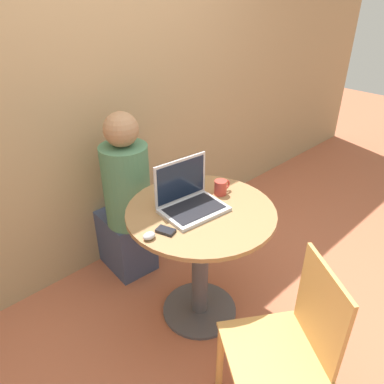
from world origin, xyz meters
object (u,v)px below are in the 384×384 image
(laptop, at_px, (189,199))
(chair_empty, at_px, (286,349))
(cell_phone, at_px, (166,231))
(person_seated, at_px, (125,208))

(laptop, relative_size, chair_empty, 0.40)
(laptop, bearing_deg, chair_empty, -101.11)
(laptop, xyz_separation_m, cell_phone, (-0.24, -0.08, -0.05))
(laptop, bearing_deg, person_seated, 92.62)
(chair_empty, bearing_deg, laptop, 78.89)
(laptop, distance_m, person_seated, 0.69)
(laptop, height_order, cell_phone, laptop)
(chair_empty, relative_size, person_seated, 0.75)
(laptop, height_order, person_seated, person_seated)
(laptop, relative_size, cell_phone, 3.41)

